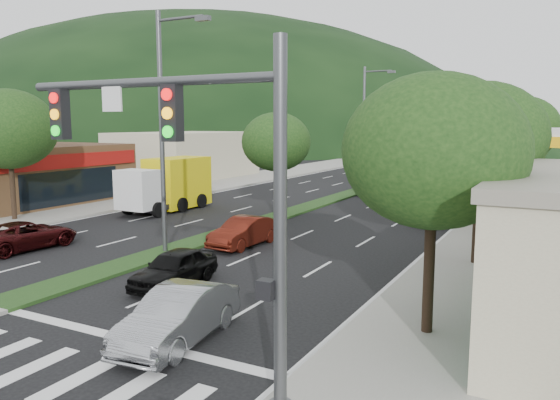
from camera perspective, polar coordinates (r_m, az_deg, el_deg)
The scene contains 27 objects.
sidewalk_right at distance 35.29m, azimuth 23.57°, elevation -1.50°, with size 5.00×90.00×0.15m, color gray.
sidewalk_left at distance 44.98m, azimuth -10.79°, elevation 0.96°, with size 6.00×90.00×0.15m, color gray.
median at distance 41.01m, azimuth 6.26°, elevation 0.36°, with size 1.60×56.00×0.12m, color #183312.
traffic_signal at distance 10.21m, azimuth -7.90°, elevation 3.05°, with size 6.12×0.40×7.00m.
shop_left at distance 41.78m, azimuth -25.44°, elevation 2.45°, with size 10.15×12.00×4.00m.
bldg_left_far at distance 55.52m, azimuth -9.88°, elevation 4.61°, with size 9.00×14.00×4.60m, color beige.
hill_far at distance 152.97m, azimuth -10.51°, elevation 5.86°, with size 176.00×132.00×82.00m, color black.
tree_r_a at distance 14.12m, azimuth 15.76°, elevation 4.91°, with size 4.60×4.60×6.63m.
tree_r_b at distance 21.99m, azimuth 20.26°, elevation 6.30°, with size 4.80×4.80×6.94m.
tree_r_c at distance 29.94m, azimuth 22.34°, elevation 5.98°, with size 4.40×4.40×6.48m.
tree_r_d at distance 39.90m, azimuth 23.84°, elevation 6.89°, with size 5.00×5.00×7.17m.
tree_r_e at distance 49.88m, azimuth 24.69°, elevation 6.61°, with size 4.60×4.60×6.71m.
tree_med_near at distance 31.59m, azimuth -0.40°, elevation 6.07°, with size 4.00×4.00×6.02m.
tree_med_far at distance 55.83m, azimuth 12.49°, elevation 7.34°, with size 4.80×4.80×6.94m.
tree_l_a at distance 33.87m, azimuth -26.50°, elevation 6.65°, with size 5.20×5.20×7.25m.
streetlight_near at distance 23.12m, azimuth -11.90°, elevation 8.04°, with size 2.60×0.25×10.00m.
streetlight_mid at distance 45.26m, azimuth 8.98°, elevation 8.04°, with size 2.60×0.25×10.00m.
sedan_silver at distance 14.32m, azimuth -10.57°, elevation -11.80°, with size 1.46×4.19×1.38m, color #929498.
suv_maroon at distance 26.51m, azimuth -25.05°, elevation -3.35°, with size 2.08×4.51×1.25m, color #330B0C.
car_queue_a at distance 19.01m, azimuth -11.00°, elevation -7.00°, with size 1.49×3.71×1.26m, color black.
car_queue_b at distance 31.58m, azimuth 15.91°, elevation -1.17°, with size 1.75×4.31×1.25m, color #525258.
car_queue_c at distance 24.66m, azimuth -3.77°, elevation -3.34°, with size 1.39×3.98×1.31m, color #53170D.
car_queue_d at distance 36.40m, azimuth 17.78°, elevation 0.07°, with size 2.34×5.08×1.41m, color black.
car_queue_e at distance 43.00m, azimuth 9.49°, elevation 1.43°, with size 1.52×3.77×1.28m, color #45464A.
car_queue_f at distance 46.60m, azimuth 18.37°, elevation 1.71°, with size 1.97×4.85×1.41m, color black.
box_truck at distance 35.35m, azimuth -11.46°, elevation 1.47°, with size 2.65×6.72×3.31m.
motorhome at distance 40.19m, azimuth 14.51°, elevation 2.65°, with size 3.58×9.55×3.59m.
Camera 1 is at (14.99, -9.78, 5.52)m, focal length 35.00 mm.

